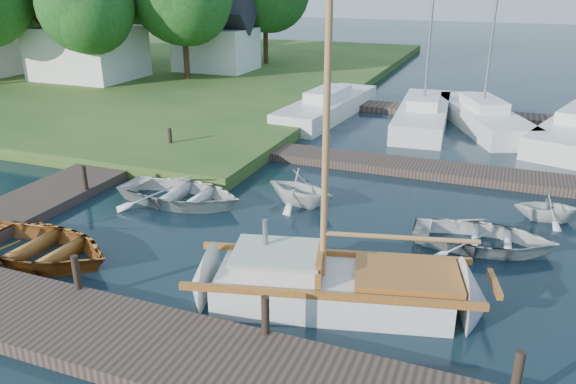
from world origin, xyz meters
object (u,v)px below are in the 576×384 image
(tender_c, at_px, (484,234))
(marina_boat_2, at_px, (482,115))
(tender_b, at_px, (300,186))
(tree_2, at_px, (86,2))
(mooring_post_2, at_px, (265,315))
(dinghy, at_px, (37,243))
(house_c, at_px, (216,39))
(marina_boat_0, at_px, (328,105))
(sailboat, at_px, (339,289))
(mooring_post_5, at_px, (170,138))
(marina_boat_1, at_px, (423,113))
(tender_a, at_px, (181,190))
(house_a, at_px, (86,39))
(mooring_post_3, at_px, (518,372))
(tender_d, at_px, (550,204))
(mooring_post_1, at_px, (76,272))
(mooring_post_4, at_px, (84,178))

(tender_c, distance_m, marina_boat_2, 13.16)
(tender_b, distance_m, tree_2, 21.82)
(mooring_post_2, height_order, dinghy, mooring_post_2)
(house_c, bearing_deg, marina_boat_0, -37.81)
(sailboat, xyz_separation_m, dinghy, (-7.71, -0.79, 0.10))
(mooring_post_5, relative_size, marina_boat_1, 0.08)
(tender_a, distance_m, house_a, 22.30)
(house_a, height_order, house_c, house_a)
(tender_b, bearing_deg, dinghy, 153.26)
(tender_b, relative_size, house_a, 0.38)
(tender_a, distance_m, tender_b, 3.78)
(tender_a, bearing_deg, sailboat, -119.63)
(mooring_post_3, bearing_deg, tender_b, 132.22)
(sailboat, distance_m, house_c, 29.98)
(marina_boat_1, height_order, marina_boat_2, marina_boat_2)
(mooring_post_5, xyz_separation_m, marina_boat_2, (11.28, 9.11, -0.13))
(dinghy, height_order, tender_a, dinghy)
(tender_d, distance_m, house_c, 27.91)
(mooring_post_1, relative_size, mooring_post_4, 1.00)
(sailboat, xyz_separation_m, marina_boat_0, (-5.55, 16.61, 0.21))
(mooring_post_3, xyz_separation_m, marina_boat_2, (-1.72, 19.11, -0.13))
(dinghy, height_order, tender_c, dinghy)
(marina_boat_1, bearing_deg, house_c, 57.78)
(tender_d, distance_m, tree_2, 27.37)
(mooring_post_3, xyz_separation_m, mooring_post_5, (-13.00, 10.00, 0.00))
(tender_c, bearing_deg, mooring_post_4, 91.35)
(tender_b, bearing_deg, mooring_post_5, 79.41)
(mooring_post_2, height_order, house_c, house_c)
(tender_c, bearing_deg, mooring_post_5, 68.47)
(mooring_post_1, distance_m, mooring_post_5, 10.77)
(mooring_post_5, xyz_separation_m, marina_boat_1, (8.61, 8.67, -0.14))
(mooring_post_4, bearing_deg, house_c, 107.65)
(mooring_post_1, distance_m, tender_a, 5.83)
(mooring_post_5, xyz_separation_m, house_c, (-7.00, 17.00, 1.88))
(mooring_post_2, distance_m, tender_a, 7.91)
(mooring_post_5, bearing_deg, tender_a, -54.15)
(tender_c, distance_m, tender_d, 3.06)
(mooring_post_1, height_order, marina_boat_0, marina_boat_0)
(marina_boat_1, relative_size, tree_2, 1.34)
(mooring_post_1, relative_size, marina_boat_0, 0.08)
(mooring_post_1, xyz_separation_m, house_c, (-11.00, 27.00, 1.88))
(mooring_post_4, height_order, marina_boat_0, marina_boat_0)
(tender_a, bearing_deg, mooring_post_2, -135.45)
(sailboat, bearing_deg, dinghy, 171.92)
(mooring_post_3, bearing_deg, marina_boat_0, 116.24)
(tender_b, xyz_separation_m, tender_c, (5.55, -1.05, -0.25))
(marina_boat_2, bearing_deg, tender_a, 124.66)
(tender_b, bearing_deg, marina_boat_0, 27.11)
(marina_boat_0, distance_m, tree_2, 15.56)
(mooring_post_3, height_order, sailboat, sailboat)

